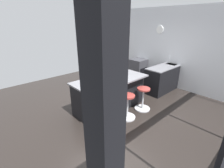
{
  "coord_description": "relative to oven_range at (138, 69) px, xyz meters",
  "views": [
    {
      "loc": [
        2.78,
        3.07,
        2.37
      ],
      "look_at": [
        0.07,
        0.12,
        0.78
      ],
      "focal_mm": 25.57,
      "sensor_mm": 36.0,
      "label": 1
    }
  ],
  "objects": [
    {
      "name": "water_bottle",
      "position": [
        3.02,
        0.9,
        0.6
      ],
      "size": [
        0.06,
        0.06,
        0.31
      ],
      "color": "silver",
      "rests_on": "kitchen_island"
    },
    {
      "name": "apple_green",
      "position": [
        2.38,
        1.01,
        0.54
      ],
      "size": [
        0.07,
        0.07,
        0.07
      ],
      "primitive_type": "sphere",
      "color": "#609E2D",
      "rests_on": "cutting_board"
    },
    {
      "name": "stool_middle",
      "position": [
        2.57,
        1.74,
        -0.13
      ],
      "size": [
        0.44,
        0.44,
        0.65
      ],
      "color": "#B7B7BC",
      "rests_on": "ground_plane"
    },
    {
      "name": "oven_range",
      "position": [
        0.0,
        0.0,
        0.0
      ],
      "size": [
        0.6,
        0.61,
        0.86
      ],
      "color": "#38383D",
      "rests_on": "ground_plane"
    },
    {
      "name": "kitchen_island",
      "position": [
        2.57,
        1.06,
        0.03
      ],
      "size": [
        2.06,
        1.0,
        0.91
      ],
      "color": "black",
      "rests_on": "ground_plane"
    },
    {
      "name": "ground_plane",
      "position": [
        2.5,
        1.04,
        -0.43
      ],
      "size": [
        7.51,
        7.51,
        0.0
      ],
      "primitive_type": "plane",
      "color": "black"
    },
    {
      "name": "stool_near_camera",
      "position": [
        3.22,
        1.74,
        -0.13
      ],
      "size": [
        0.44,
        0.44,
        0.65
      ],
      "color": "#B7B7BC",
      "rests_on": "ground_plane"
    },
    {
      "name": "interior_partition_left",
      "position": [
        -0.35,
        1.04,
        0.99
      ],
      "size": [
        0.15,
        5.78,
        2.85
      ],
      "color": "silver",
      "rests_on": "ground_plane"
    },
    {
      "name": "cutting_board",
      "position": [
        2.47,
        1.02,
        0.49
      ],
      "size": [
        0.36,
        0.24,
        0.02
      ],
      "primitive_type": "cube",
      "color": "tan",
      "rests_on": "kitchen_island"
    },
    {
      "name": "sink_cabinet",
      "position": [
        -0.0,
        1.39,
        0.02
      ],
      "size": [
        2.09,
        0.6,
        1.17
      ],
      "color": "black",
      "rests_on": "ground_plane"
    },
    {
      "name": "stool_by_window",
      "position": [
        1.92,
        1.74,
        -0.13
      ],
      "size": [
        0.44,
        0.44,
        0.65
      ],
      "color": "#B7B7BC",
      "rests_on": "ground_plane"
    }
  ]
}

